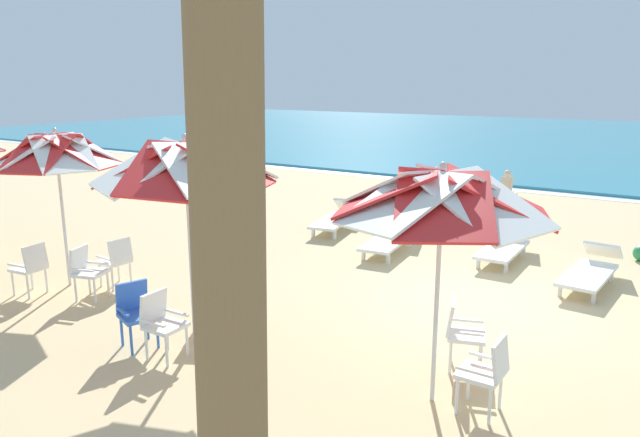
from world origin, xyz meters
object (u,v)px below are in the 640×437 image
object	(u,v)px
plastic_chair_0	(487,371)
sun_lounger_0	(591,270)
plastic_chair_1	(461,330)
beach_umbrella_0	(442,197)
plastic_chair_7	(31,266)
plastic_chair_6	(87,269)
beach_umbrella_1	(186,165)
beachgoer_seated	(508,191)
beach_umbrella_2	(57,152)
sun_lounger_3	(337,218)
plastic_chair_3	(213,289)
plastic_chair_5	(117,259)
sun_lounger_2	(391,238)
plastic_chair_4	(162,321)
sun_lounger_1	(505,245)
plastic_chair_2	(136,310)

from	to	relation	value
plastic_chair_0	sun_lounger_0	distance (m)	4.94
sun_lounger_0	plastic_chair_0	bearing A→B (deg)	-93.62
sun_lounger_0	plastic_chair_1	bearing A→B (deg)	-102.22
beach_umbrella_0	plastic_chair_7	distance (m)	7.06
plastic_chair_1	plastic_chair_6	distance (m)	5.94
beach_umbrella_1	beachgoer_seated	world-z (taller)	beach_umbrella_1
beach_umbrella_2	sun_lounger_3	size ratio (longest dim) A/B	1.21
plastic_chair_1	plastic_chair_3	size ratio (longest dim) A/B	1.00
sun_lounger_0	beachgoer_seated	world-z (taller)	beachgoer_seated
plastic_chair_5	sun_lounger_2	size ratio (longest dim) A/B	0.39
plastic_chair_7	beachgoer_seated	xyz separation A→B (m)	(4.48, 12.06, -0.20)
beach_umbrella_1	plastic_chair_0	bearing A→B (deg)	5.16
beach_umbrella_0	plastic_chair_4	bearing A→B (deg)	-165.67
beachgoer_seated	sun_lounger_1	bearing A→B (deg)	-75.34
beachgoer_seated	plastic_chair_1	bearing A→B (deg)	-77.82
beach_umbrella_0	plastic_chair_1	distance (m)	2.01
plastic_chair_6	sun_lounger_3	distance (m)	6.15
plastic_chair_0	plastic_chair_4	xyz separation A→B (m)	(-3.87, -0.89, 0.00)
plastic_chair_7	plastic_chair_4	bearing A→B (deg)	-7.29
plastic_chair_6	beach_umbrella_2	bearing A→B (deg)	164.05
beach_umbrella_1	plastic_chair_3	bearing A→B (deg)	110.52
beachgoer_seated	plastic_chair_2	bearing A→B (deg)	-96.94
plastic_chair_1	plastic_chair_3	world-z (taller)	same
beach_umbrella_2	beachgoer_seated	size ratio (longest dim) A/B	2.92
beach_umbrella_0	plastic_chair_2	distance (m)	4.32
plastic_chair_2	sun_lounger_1	xyz separation A→B (m)	(3.07, 6.52, -0.22)
sun_lounger_3	beachgoer_seated	distance (m)	6.16
plastic_chair_3	sun_lounger_1	xyz separation A→B (m)	(2.74, 5.38, -0.22)
sun_lounger_0	sun_lounger_1	xyz separation A→B (m)	(-1.66, 0.77, 0.00)
sun_lounger_0	plastic_chair_5	bearing A→B (deg)	-147.34
plastic_chair_1	plastic_chair_0	bearing A→B (deg)	-55.80
beach_umbrella_0	plastic_chair_0	distance (m)	1.89
plastic_chair_5	sun_lounger_0	bearing A→B (deg)	32.66
plastic_chair_1	beach_umbrella_2	distance (m)	6.98
plastic_chair_4	sun_lounger_2	size ratio (longest dim) A/B	0.39
plastic_chair_1	beachgoer_seated	xyz separation A→B (m)	(-2.33, 10.78, -0.20)
plastic_chair_4	sun_lounger_1	distance (m)	7.05
beach_umbrella_0	plastic_chair_7	size ratio (longest dim) A/B	3.07
sun_lounger_0	sun_lounger_2	bearing A→B (deg)	178.38
plastic_chair_3	beach_umbrella_1	bearing A→B (deg)	-69.48
plastic_chair_0	plastic_chair_2	world-z (taller)	same
plastic_chair_6	sun_lounger_3	world-z (taller)	plastic_chair_6
plastic_chair_3	beachgoer_seated	distance (m)	11.37
beach_umbrella_2	plastic_chair_1	bearing A→B (deg)	5.74
plastic_chair_6	sun_lounger_3	xyz separation A→B (m)	(1.07, 6.05, -0.22)
plastic_chair_3	plastic_chair_4	distance (m)	1.23
plastic_chair_0	beachgoer_seated	distance (m)	11.98
sun_lounger_1	beach_umbrella_0	bearing A→B (deg)	-82.26
sun_lounger_0	sun_lounger_1	distance (m)	1.83
plastic_chair_1	sun_lounger_0	bearing A→B (deg)	77.78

